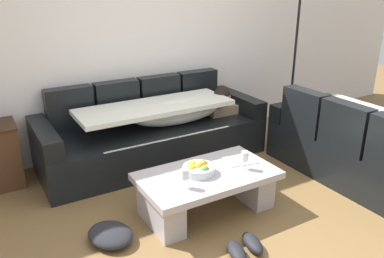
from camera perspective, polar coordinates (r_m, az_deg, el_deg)
ground_plane at (r=3.44m, az=8.12°, el=-13.91°), size 14.00×14.00×0.00m
back_wall at (r=4.73m, az=-7.69°, el=13.40°), size 9.00×0.10×2.70m
couch_along_wall at (r=4.49m, az=-5.25°, el=-0.42°), size 2.51×0.92×0.88m
couch_near_window at (r=4.37m, az=23.69°, el=-2.66°), size 0.92×1.97×0.88m
coffee_table at (r=3.50m, az=2.19°, el=-8.42°), size 1.20×0.68×0.38m
fruit_bowl at (r=3.40m, az=0.95°, el=-5.81°), size 0.28×0.28×0.10m
wine_glass_near_left at (r=3.15m, az=-1.02°, el=-6.69°), size 0.07×0.07×0.17m
wine_glass_near_right at (r=3.48m, az=7.68°, el=-4.06°), size 0.07×0.07×0.17m
open_magazine at (r=3.67m, az=7.09°, el=-4.54°), size 0.32×0.26×0.01m
floor_lamp at (r=5.35m, az=14.74°, el=11.24°), size 0.33×0.31×1.95m
pair_of_shoes at (r=3.14m, az=7.68°, el=-16.71°), size 0.35×0.32×0.09m
crumpled_garment at (r=3.28m, az=-11.77°, el=-14.80°), size 0.44×0.49×0.12m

